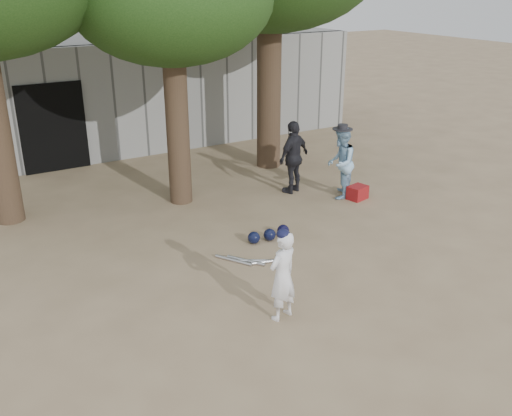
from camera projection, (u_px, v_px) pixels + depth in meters
ground at (256, 292)px, 8.89m from camera, size 70.00×70.00×0.00m
boy_player at (282, 276)px, 7.99m from camera, size 0.56×0.44×1.35m
spectator_blue at (341, 163)px, 12.47m from camera, size 0.97×0.96×1.58m
spectator_dark at (294, 157)px, 12.76m from camera, size 1.05×0.70×1.65m
red_bag at (358, 193)px, 12.58m from camera, size 0.48×0.41×0.30m
back_building at (74, 91)px, 16.55m from camera, size 16.00×5.24×3.00m
helmet_row at (269, 234)px, 10.63m from camera, size 0.87×0.27×0.23m
bat_pile at (252, 261)px, 9.83m from camera, size 1.10×0.80×0.06m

